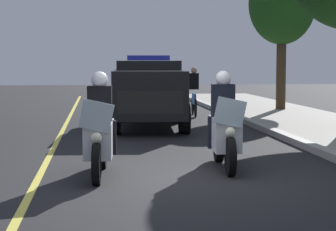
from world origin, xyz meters
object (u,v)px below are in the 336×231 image
police_motorcycle_lead_left (99,134)px  cyclist_background (194,92)px  police_suv (149,90)px  tree_behind_suv (282,4)px  police_motorcycle_lead_right (224,129)px

police_motorcycle_lead_left → cyclist_background: police_motorcycle_lead_left is taller
police_suv → tree_behind_suv: 7.92m
police_motorcycle_lead_left → cyclist_background: bearing=163.5°
cyclist_background → tree_behind_suv: tree_behind_suv is taller
police_suv → police_motorcycle_lead_left: bearing=-10.8°
police_suv → tree_behind_suv: size_ratio=0.92×
police_motorcycle_lead_left → cyclist_background: 11.49m
police_motorcycle_lead_left → police_suv: (-7.37, 1.41, 0.37)m
police_suv → cyclist_background: bearing=152.9°
police_motorcycle_lead_right → cyclist_background: (-10.52, 1.08, 0.14)m
police_motorcycle_lead_right → cyclist_background: 10.58m
police_suv → tree_behind_suv: bearing=133.3°
police_motorcycle_lead_left → police_suv: bearing=169.2°
police_motorcycle_lead_right → police_suv: size_ratio=0.43×
police_motorcycle_lead_right → police_suv: bearing=-173.5°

